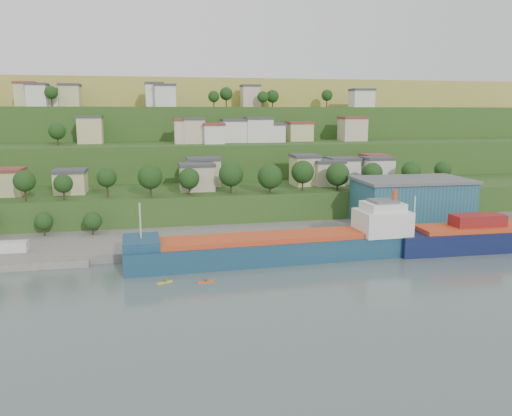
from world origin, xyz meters
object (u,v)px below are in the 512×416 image
object	(u,v)px
caravan	(12,248)
kayak_orange	(206,281)
cargo_ship_near	(285,248)
warehouse	(411,201)

from	to	relation	value
caravan	kayak_orange	distance (m)	47.70
caravan	cargo_ship_near	bearing A→B (deg)	-11.03
warehouse	caravan	distance (m)	103.54
cargo_ship_near	caravan	bearing A→B (deg)	166.97
kayak_orange	cargo_ship_near	bearing A→B (deg)	23.95
warehouse	cargo_ship_near	bearing A→B (deg)	-152.36
kayak_orange	caravan	bearing A→B (deg)	142.65
caravan	kayak_orange	size ratio (longest dim) A/B	2.02
cargo_ship_near	kayak_orange	size ratio (longest dim) A/B	19.87
warehouse	kayak_orange	bearing A→B (deg)	-150.65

